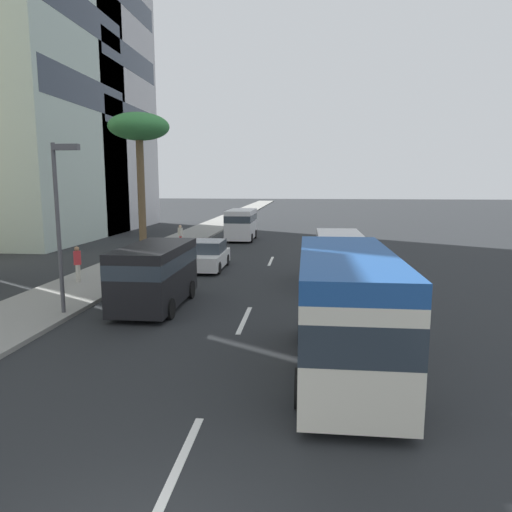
% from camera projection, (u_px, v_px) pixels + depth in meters
% --- Properties ---
extents(ground_plane, '(198.00, 198.00, 0.00)m').
position_uv_depth(ground_plane, '(279.00, 243.00, 36.40)').
color(ground_plane, '#26282B').
extents(sidewalk_right, '(162.00, 3.62, 0.15)m').
position_uv_depth(sidewalk_right, '(181.00, 241.00, 37.21)').
color(sidewalk_right, gray).
rests_on(sidewalk_right, ground_plane).
extents(lane_stripe_near, '(3.20, 0.16, 0.01)m').
position_uv_depth(lane_stripe_near, '(178.00, 466.00, 7.77)').
color(lane_stripe_near, silver).
rests_on(lane_stripe_near, ground_plane).
extents(lane_stripe_mid, '(3.20, 0.16, 0.01)m').
position_uv_depth(lane_stripe_mid, '(244.00, 320.00, 16.09)').
color(lane_stripe_mid, silver).
rests_on(lane_stripe_mid, ground_plane).
extents(lane_stripe_far, '(3.20, 0.16, 0.01)m').
position_uv_depth(lane_stripe_far, '(271.00, 261.00, 28.07)').
color(lane_stripe_far, silver).
rests_on(lane_stripe_far, ground_plane).
extents(van_lead, '(4.94, 2.16, 2.36)m').
position_uv_depth(van_lead, '(155.00, 272.00, 17.55)').
color(van_lead, black).
rests_on(van_lead, ground_plane).
extents(van_second, '(4.77, 2.19, 2.48)m').
position_uv_depth(van_second, '(241.00, 223.00, 37.97)').
color(van_second, silver).
rests_on(van_second, ground_plane).
extents(minibus_third, '(6.76, 2.36, 3.01)m').
position_uv_depth(minibus_third, '(346.00, 308.00, 11.39)').
color(minibus_third, silver).
rests_on(minibus_third, ground_plane).
extents(van_fourth, '(4.74, 2.13, 2.38)m').
position_uv_depth(van_fourth, '(339.00, 255.00, 21.49)').
color(van_fourth, silver).
rests_on(van_fourth, ground_plane).
extents(car_fifth, '(4.16, 1.93, 1.54)m').
position_uv_depth(car_fifth, '(207.00, 256.00, 25.39)').
color(car_fifth, white).
rests_on(car_fifth, ground_plane).
extents(pedestrian_near_lamp, '(0.37, 0.39, 1.54)m').
position_uv_depth(pedestrian_near_lamp, '(180.00, 235.00, 33.25)').
color(pedestrian_near_lamp, red).
rests_on(pedestrian_near_lamp, sidewalk_right).
extents(pedestrian_mid_block, '(0.34, 0.38, 1.64)m').
position_uv_depth(pedestrian_mid_block, '(78.00, 262.00, 21.44)').
color(pedestrian_mid_block, beige).
rests_on(pedestrian_mid_block, sidewalk_right).
extents(palm_tree, '(3.51, 3.51, 8.52)m').
position_uv_depth(palm_tree, '(139.00, 131.00, 27.09)').
color(palm_tree, brown).
rests_on(palm_tree, sidewalk_right).
extents(street_lamp, '(0.24, 0.97, 5.84)m').
position_uv_depth(street_lamp, '(60.00, 208.00, 15.91)').
color(street_lamp, '#4C4C51').
rests_on(street_lamp, sidewalk_right).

